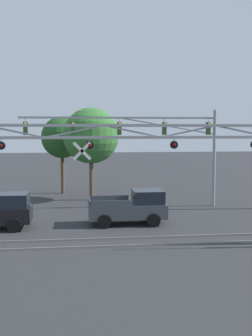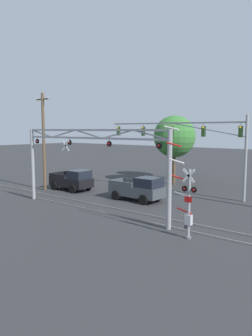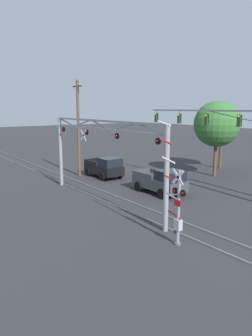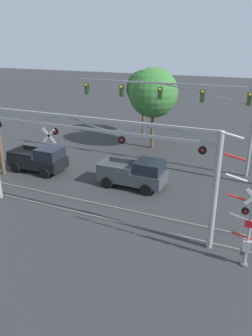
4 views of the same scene
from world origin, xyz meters
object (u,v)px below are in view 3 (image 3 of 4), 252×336
at_px(background_tree_far_left_verge, 222,124).
at_px(pickup_truck_lead, 161,181).
at_px(background_tree_beyond_span, 217,124).
at_px(traffic_signal_span, 233,128).
at_px(pickup_truck_following, 105,167).
at_px(crossing_gantry, 101,147).
at_px(crossing_signal_mast, 177,205).
at_px(utility_pole_left, 78,127).

bearing_deg(background_tree_far_left_verge, pickup_truck_lead, -70.90).
bearing_deg(background_tree_far_left_verge, background_tree_beyond_span, -58.18).
xyz_separation_m(traffic_signal_span, pickup_truck_following, (-10.47, -5.63, -4.18)).
relative_size(crossing_gantry, background_tree_beyond_span, 1.86).
bearing_deg(background_tree_beyond_span, pickup_truck_lead, -77.15).
bearing_deg(pickup_truck_following, traffic_signal_span, 28.26).
xyz_separation_m(crossing_gantry, traffic_signal_span, (3.24, 10.47, 1.13)).
distance_m(traffic_signal_span, background_tree_beyond_span, 5.95).
bearing_deg(pickup_truck_following, crossing_gantry, -33.78).
height_order(pickup_truck_lead, pickup_truck_following, same).
distance_m(crossing_gantry, background_tree_beyond_span, 14.32).
height_order(traffic_signal_span, pickup_truck_following, traffic_signal_span).
distance_m(crossing_signal_mast, background_tree_beyond_span, 18.17).
bearing_deg(traffic_signal_span, pickup_truck_lead, -115.95).
bearing_deg(crossing_gantry, utility_pole_left, 161.21).
bearing_deg(crossing_signal_mast, background_tree_beyond_span, 123.25).
height_order(crossing_gantry, background_tree_far_left_verge, background_tree_far_left_verge).
height_order(traffic_signal_span, background_tree_beyond_span, background_tree_beyond_span).
bearing_deg(background_tree_far_left_verge, crossing_gantry, -78.15).
height_order(crossing_gantry, pickup_truck_following, crossing_gantry).
bearing_deg(traffic_signal_span, background_tree_far_left_verge, 132.69).
height_order(background_tree_beyond_span, background_tree_far_left_verge, background_tree_beyond_span).
bearing_deg(crossing_signal_mast, traffic_signal_span, 114.79).
distance_m(crossing_gantry, utility_pole_left, 10.11).
relative_size(traffic_signal_span, background_tree_beyond_span, 1.92).
relative_size(pickup_truck_lead, background_tree_beyond_span, 0.62).
relative_size(crossing_gantry, background_tree_far_left_verge, 2.02).
relative_size(crossing_gantry, pickup_truck_following, 3.11).
height_order(crossing_signal_mast, pickup_truck_following, crossing_signal_mast).
bearing_deg(utility_pole_left, traffic_signal_span, 29.46).
relative_size(pickup_truck_following, background_tree_far_left_verge, 0.65).
bearing_deg(pickup_truck_lead, background_tree_far_left_verge, 109.10).
xyz_separation_m(crossing_gantry, crossing_signal_mast, (8.43, -0.76, -2.00)).
bearing_deg(crossing_gantry, background_tree_beyond_span, 95.57).
relative_size(crossing_signal_mast, pickup_truck_following, 1.38).
bearing_deg(traffic_signal_span, pickup_truck_following, -151.74).
bearing_deg(crossing_signal_mast, pickup_truck_lead, 142.51).
xyz_separation_m(traffic_signal_span, pickup_truck_lead, (-2.57, -5.28, -4.18)).
distance_m(traffic_signal_span, background_tree_far_left_verge, 10.38).
xyz_separation_m(pickup_truck_following, background_tree_far_left_verge, (3.43, 13.26, 3.99)).
bearing_deg(utility_pole_left, background_tree_beyond_span, 53.35).
distance_m(pickup_truck_lead, utility_pole_left, 11.09).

